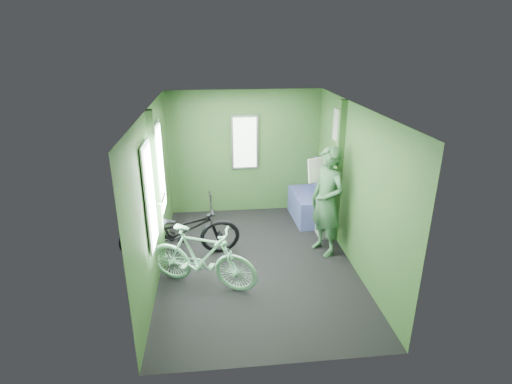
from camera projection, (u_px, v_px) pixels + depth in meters
room at (254, 171)px, 5.48m from camera, size 4.00×4.02×2.31m
bicycle_black at (182, 258)px, 6.10m from camera, size 1.86×0.95×1.05m
bicycle_mint at (203, 287)px, 5.39m from camera, size 1.62×1.12×0.97m
passenger at (327, 202)px, 5.99m from camera, size 0.63×0.73×1.69m
waste_box at (326, 210)px, 6.67m from camera, size 0.27×0.38×0.92m
bench_seat at (310, 203)px, 7.31m from camera, size 0.59×1.02×1.05m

